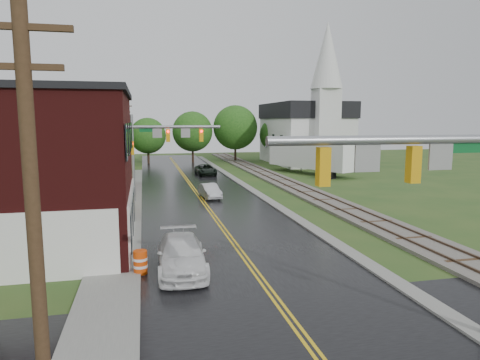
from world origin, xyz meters
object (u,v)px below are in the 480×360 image
object	(u,v)px
traffic_signal_far	(159,142)
semi_trailer	(311,155)
utility_pole_b	(113,150)
tree_left_e	(108,136)
church	(307,126)
pickup_white	(181,255)
traffic_signal_near	(436,182)
sedan_silver	(210,191)
tree_left_c	(55,141)
suv_dark	(206,170)
utility_pole_a	(34,227)
construction_barrel	(140,262)
utility_pole_c	(125,137)

from	to	relation	value
traffic_signal_far	semi_trailer	distance (m)	24.44
utility_pole_b	tree_left_e	size ratio (longest dim) A/B	1.10
church	pickup_white	distance (m)	49.77
traffic_signal_near	traffic_signal_far	xyz separation A→B (m)	(-6.94, 25.00, 0.01)
traffic_signal_far	sedan_silver	size ratio (longest dim) A/B	1.96
tree_left_c	suv_dark	distance (m)	17.34
church	utility_pole_a	world-z (taller)	church
church	traffic_signal_near	distance (m)	54.32
traffic_signal_far	construction_barrel	world-z (taller)	traffic_signal_far
traffic_signal_near	utility_pole_b	size ratio (longest dim) A/B	0.82
traffic_signal_near	pickup_white	distance (m)	11.24
utility_pole_a	pickup_white	distance (m)	11.34
utility_pole_a	tree_left_e	world-z (taller)	utility_pole_a
tree_left_c	pickup_white	size ratio (longest dim) A/B	1.47
utility_pole_c	construction_barrel	xyz separation A→B (m)	(1.80, -34.00, -4.19)
sedan_silver	semi_trailer	size ratio (longest dim) A/B	0.29
traffic_signal_far	suv_dark	size ratio (longest dim) A/B	1.55
sedan_silver	construction_barrel	bearing A→B (deg)	-114.62
tree_left_c	suv_dark	world-z (taller)	tree_left_c
utility_pole_a	traffic_signal_far	bearing A→B (deg)	82.97
traffic_signal_near	utility_pole_a	bearing A→B (deg)	-168.98
church	utility_pole_c	world-z (taller)	church
tree_left_e	utility_pole_c	bearing A→B (deg)	-42.84
tree_left_c	semi_trailer	xyz separation A→B (m)	(29.68, 1.87, -2.14)
traffic_signal_near	traffic_signal_far	bearing A→B (deg)	105.52
utility_pole_c	tree_left_e	size ratio (longest dim) A/B	1.10
utility_pole_b	traffic_signal_near	bearing A→B (deg)	-62.81
tree_left_c	utility_pole_b	bearing A→B (deg)	-68.51
utility_pole_a	traffic_signal_near	bearing A→B (deg)	11.02
traffic_signal_near	utility_pole_c	xyz separation A→B (m)	(-10.27, 42.00, -0.25)
utility_pole_b	suv_dark	bearing A→B (deg)	66.06
traffic_signal_far	tree_left_c	xyz separation A→B (m)	(-10.38, 12.90, -0.46)
traffic_signal_far	church	bearing A→B (deg)	48.73
sedan_silver	pickup_white	size ratio (longest dim) A/B	0.72
utility_pole_b	tree_left_e	distance (m)	23.99
utility_pole_a	tree_left_c	size ratio (longest dim) A/B	1.18
tree_left_c	construction_barrel	world-z (taller)	tree_left_c
utility_pole_a	suv_dark	bearing A→B (deg)	77.66
church	semi_trailer	distance (m)	13.14
sedan_silver	traffic_signal_near	bearing A→B (deg)	-90.66
utility_pole_b	construction_barrel	size ratio (longest dim) A/B	8.42
utility_pole_a	pickup_white	size ratio (longest dim) A/B	1.73
tree_left_c	tree_left_e	xyz separation A→B (m)	(5.00, 6.00, 0.30)
utility_pole_a	pickup_white	xyz separation A→B (m)	(3.60, 10.00, -3.96)
utility_pole_b	suv_dark	world-z (taller)	utility_pole_b
utility_pole_a	utility_pole_b	size ratio (longest dim) A/B	1.00
utility_pole_c	semi_trailer	world-z (taller)	utility_pole_c
utility_pole_b	utility_pole_a	bearing A→B (deg)	-90.00
traffic_signal_far	suv_dark	world-z (taller)	traffic_signal_far
church	construction_barrel	size ratio (longest dim) A/B	18.70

